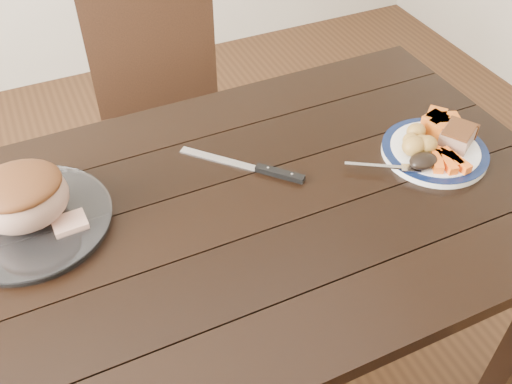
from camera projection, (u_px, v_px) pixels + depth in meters
name	position (u px, v px, depth m)	size (l,w,h in m)	color
ground	(230.00, 383.00, 1.77)	(4.00, 4.00, 0.00)	#472B16
dining_table	(221.00, 241.00, 1.32)	(1.61, 0.91, 0.75)	black
chair_far	(164.00, 112.00, 1.93)	(0.47, 0.48, 0.93)	black
dinner_plate	(434.00, 152.00, 1.40)	(0.26, 0.26, 0.02)	white
plate_rim	(435.00, 149.00, 1.39)	(0.26, 0.26, 0.02)	#0B1638
serving_platter	(31.00, 223.00, 1.22)	(0.34, 0.34, 0.02)	white
pork_slice	(457.00, 137.00, 1.39)	(0.09, 0.07, 0.04)	tan
roasted_potatoes	(418.00, 141.00, 1.38)	(0.10, 0.10, 0.05)	gold
carrot_batons	(447.00, 160.00, 1.34)	(0.08, 0.11, 0.02)	orange
pumpkin_wedges	(439.00, 123.00, 1.44)	(0.10, 0.10, 0.04)	orange
dark_mushroom	(423.00, 161.00, 1.33)	(0.07, 0.05, 0.03)	black
fork	(388.00, 167.00, 1.34)	(0.16, 0.11, 0.00)	silver
roast_joint	(22.00, 199.00, 1.18)	(0.19, 0.16, 0.12)	#A77A66
cut_slice	(70.00, 224.00, 1.20)	(0.07, 0.06, 0.02)	tan
carving_knife	(264.00, 170.00, 1.35)	(0.24, 0.25, 0.01)	silver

